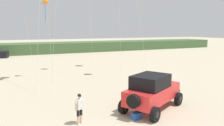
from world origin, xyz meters
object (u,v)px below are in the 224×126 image
object	(u,v)px
person_watching	(79,107)
jeep	(152,91)
kite_green_box	(46,2)
cooler_box	(137,116)

from	to	relation	value
person_watching	jeep	bearing A→B (deg)	2.55
kite_green_box	person_watching	bearing A→B (deg)	-92.54
jeep	kite_green_box	size ratio (longest dim) A/B	0.60
jeep	cooler_box	distance (m)	2.21
cooler_box	kite_green_box	bearing A→B (deg)	87.74
jeep	person_watching	world-z (taller)	jeep
jeep	cooler_box	xyz separation A→B (m)	(-1.71, -0.96, -1.01)
cooler_box	kite_green_box	distance (m)	15.88
person_watching	kite_green_box	xyz separation A→B (m)	(0.58, 12.98, 6.82)
person_watching	kite_green_box	size ratio (longest dim) A/B	0.20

